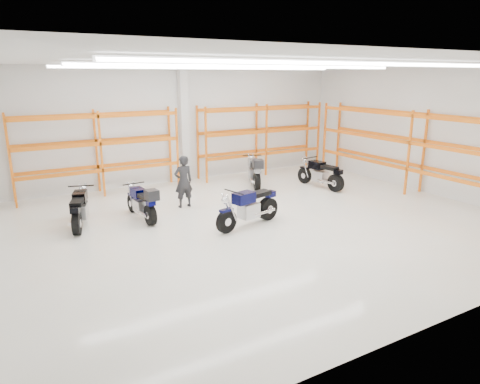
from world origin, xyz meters
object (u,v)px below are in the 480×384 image
motorcycle_back_b (143,203)px  standing_man (183,182)px  motorcycle_back_a (80,210)px  structural_column (184,125)px  motorcycle_main (251,207)px  motorcycle_back_d (322,175)px  motorcycle_back_c (255,172)px

motorcycle_back_b → standing_man: standing_man is taller
motorcycle_back_a → structural_column: bearing=37.6°
motorcycle_back_b → motorcycle_main: bearing=-37.6°
motorcycle_back_b → motorcycle_back_d: bearing=2.6°
standing_man → structural_column: bearing=-114.9°
motorcycle_back_d → structural_column: bearing=138.4°
motorcycle_main → motorcycle_back_b: bearing=142.4°
motorcycle_main → motorcycle_back_c: size_ratio=1.01×
motorcycle_back_d → motorcycle_main: bearing=-153.2°
motorcycle_main → structural_column: size_ratio=0.50×
motorcycle_back_d → motorcycle_back_b: bearing=-177.4°
motorcycle_main → motorcycle_back_a: size_ratio=1.08×
standing_man → structural_column: structural_column is taller
motorcycle_back_a → motorcycle_back_d: bearing=0.1°
motorcycle_back_b → motorcycle_back_a: bearing=169.8°
structural_column → standing_man: bearing=-113.3°
motorcycle_back_d → structural_column: structural_column is taller
motorcycle_back_a → standing_man: bearing=5.6°
motorcycle_main → motorcycle_back_c: (2.42, 3.76, 0.05)m
motorcycle_back_b → structural_column: 5.23m
motorcycle_back_d → motorcycle_back_c: bearing=144.7°
motorcycle_back_b → standing_man: 1.72m
standing_man → structural_column: (1.42, 3.30, 1.40)m
motorcycle_back_b → standing_man: size_ratio=1.24×
standing_man → motorcycle_back_a: bearing=4.0°
motorcycle_main → motorcycle_back_c: motorcycle_back_c is taller
motorcycle_main → motorcycle_back_a: (-4.26, 2.27, -0.03)m
motorcycle_back_a → standing_man: size_ratio=1.23×
motorcycle_main → motorcycle_back_b: motorcycle_main is taller
motorcycle_main → standing_man: bearing=110.8°
motorcycle_back_c → structural_column: structural_column is taller
motorcycle_back_d → standing_man: size_ratio=1.31×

